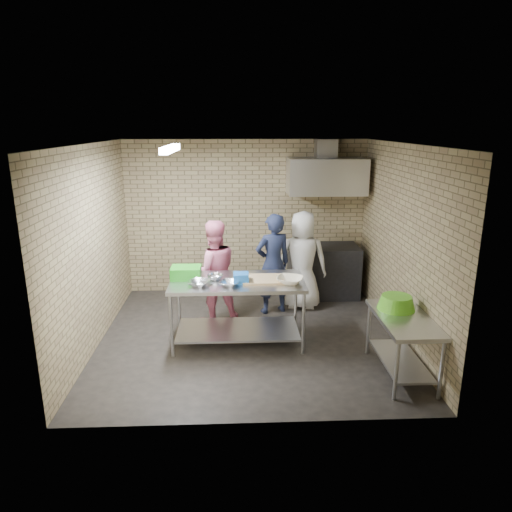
{
  "coord_description": "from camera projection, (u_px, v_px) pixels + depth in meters",
  "views": [
    {
      "loc": [
        -0.18,
        -6.1,
        2.94
      ],
      "look_at": [
        0.1,
        0.2,
        1.15
      ],
      "focal_mm": 32.63,
      "sensor_mm": 36.0,
      "label": 1
    }
  ],
  "objects": [
    {
      "name": "blue_tub",
      "position": [
        241.0,
        278.0,
        6.18
      ],
      "size": [
        0.2,
        0.2,
        0.13
      ],
      "primitive_type": "cube",
      "color": "blue",
      "rests_on": "prep_table"
    },
    {
      "name": "mixing_bowl_b",
      "position": [
        215.0,
        277.0,
        6.32
      ],
      "size": [
        0.28,
        0.28,
        0.07
      ],
      "primitive_type": "imported",
      "rotation": [
        0.0,
        0.0,
        -0.34
      ],
      "color": "silver",
      "rests_on": "prep_table"
    },
    {
      "name": "green_crate",
      "position": [
        186.0,
        273.0,
        6.35
      ],
      "size": [
        0.4,
        0.3,
        0.16
      ],
      "primitive_type": "cube",
      "color": "#1E921B",
      "rests_on": "prep_table"
    },
    {
      "name": "floor",
      "position": [
        250.0,
        337.0,
        6.67
      ],
      "size": [
        4.2,
        4.2,
        0.0
      ],
      "primitive_type": "plane",
      "color": "black",
      "rests_on": "ground"
    },
    {
      "name": "mixing_bowl_c",
      "position": [
        230.0,
        283.0,
        6.07
      ],
      "size": [
        0.33,
        0.33,
        0.06
      ],
      "primitive_type": "imported",
      "rotation": [
        0.0,
        0.0,
        -0.34
      ],
      "color": "#B4B5BB",
      "rests_on": "prep_table"
    },
    {
      "name": "hood_duct",
      "position": [
        326.0,
        148.0,
        7.81
      ],
      "size": [
        0.35,
        0.3,
        0.3
      ],
      "primitive_type": "cube",
      "color": "#A5A8AD",
      "rests_on": "back_wall"
    },
    {
      "name": "right_wall",
      "position": [
        402.0,
        244.0,
        6.39
      ],
      "size": [
        0.06,
        4.0,
        2.7
      ],
      "primitive_type": "cube",
      "color": "#9D8D62",
      "rests_on": "ground"
    },
    {
      "name": "woman_white",
      "position": [
        302.0,
        260.0,
        7.56
      ],
      "size": [
        0.86,
        0.63,
        1.62
      ],
      "primitive_type": "imported",
      "rotation": [
        0.0,
        0.0,
        2.98
      ],
      "color": "silver",
      "rests_on": "floor"
    },
    {
      "name": "wall_shelf",
      "position": [
        341.0,
        186.0,
        8.04
      ],
      "size": [
        0.8,
        0.2,
        0.04
      ],
      "primitive_type": "cube",
      "color": "#3F2B19",
      "rests_on": "back_wall"
    },
    {
      "name": "man_navy",
      "position": [
        273.0,
        264.0,
        7.36
      ],
      "size": [
        0.69,
        0.56,
        1.62
      ],
      "primitive_type": "imported",
      "rotation": [
        0.0,
        0.0,
        3.48
      ],
      "color": "#141B33",
      "rests_on": "floor"
    },
    {
      "name": "cutting_board",
      "position": [
        263.0,
        279.0,
        6.28
      ],
      "size": [
        0.55,
        0.42,
        0.03
      ],
      "primitive_type": "cube",
      "color": "tan",
      "rests_on": "prep_table"
    },
    {
      "name": "bottle_green",
      "position": [
        350.0,
        180.0,
        8.02
      ],
      "size": [
        0.06,
        0.06,
        0.15
      ],
      "primitive_type": "cylinder",
      "color": "green",
      "rests_on": "wall_shelf"
    },
    {
      "name": "left_wall",
      "position": [
        93.0,
        248.0,
        6.22
      ],
      "size": [
        0.06,
        4.0,
        2.7
      ],
      "primitive_type": "cube",
      "color": "#9D8D62",
      "rests_on": "ground"
    },
    {
      "name": "back_wall",
      "position": [
        246.0,
        217.0,
        8.23
      ],
      "size": [
        4.2,
        0.06,
        2.7
      ],
      "primitive_type": "cube",
      "color": "#9D8D62",
      "rests_on": "ground"
    },
    {
      "name": "fluorescent_fixture",
      "position": [
        170.0,
        149.0,
        5.91
      ],
      "size": [
        0.1,
        1.25,
        0.08
      ],
      "primitive_type": "cube",
      "color": "white",
      "rests_on": "ceiling"
    },
    {
      "name": "bottle_red",
      "position": [
        327.0,
        179.0,
        7.99
      ],
      "size": [
        0.07,
        0.07,
        0.18
      ],
      "primitive_type": "cylinder",
      "color": "#B22619",
      "rests_on": "wall_shelf"
    },
    {
      "name": "mixing_bowl_a",
      "position": [
        199.0,
        283.0,
        6.07
      ],
      "size": [
        0.36,
        0.36,
        0.07
      ],
      "primitive_type": "imported",
      "rotation": [
        0.0,
        0.0,
        -0.34
      ],
      "color": "silver",
      "rests_on": "prep_table"
    },
    {
      "name": "front_wall",
      "position": [
        256.0,
        299.0,
        4.38
      ],
      "size": [
        4.2,
        0.06,
        2.7
      ],
      "primitive_type": "cube",
      "color": "#9D8D62",
      "rests_on": "ground"
    },
    {
      "name": "side_counter",
      "position": [
        402.0,
        346.0,
        5.59
      ],
      "size": [
        0.6,
        1.2,
        0.75
      ],
      "primitive_type": "cube",
      "color": "silver",
      "rests_on": "floor"
    },
    {
      "name": "stove",
      "position": [
        323.0,
        271.0,
        8.19
      ],
      "size": [
        1.2,
        0.7,
        0.9
      ],
      "primitive_type": "cube",
      "color": "black",
      "rests_on": "floor"
    },
    {
      "name": "green_basin",
      "position": [
        396.0,
        302.0,
        5.7
      ],
      "size": [
        0.46,
        0.46,
        0.17
      ],
      "primitive_type": null,
      "color": "#59C626",
      "rests_on": "side_counter"
    },
    {
      "name": "ceiling",
      "position": [
        249.0,
        144.0,
        5.94
      ],
      "size": [
        4.2,
        4.2,
        0.0
      ],
      "primitive_type": "plane",
      "rotation": [
        3.14,
        0.0,
        0.0
      ],
      "color": "black",
      "rests_on": "ground"
    },
    {
      "name": "ceramic_bowl",
      "position": [
        290.0,
        280.0,
        6.16
      ],
      "size": [
        0.44,
        0.44,
        0.09
      ],
      "primitive_type": "imported",
      "rotation": [
        0.0,
        0.0,
        -0.34
      ],
      "color": "beige",
      "rests_on": "prep_table"
    },
    {
      "name": "range_hood",
      "position": [
        326.0,
        176.0,
        7.79
      ],
      "size": [
        1.3,
        0.6,
        0.6
      ],
      "primitive_type": "cube",
      "color": "silver",
      "rests_on": "back_wall"
    },
    {
      "name": "prep_table",
      "position": [
        238.0,
        311.0,
        6.41
      ],
      "size": [
        1.81,
        0.91,
        0.91
      ],
      "primitive_type": "cube",
      "color": "#AFB0B6",
      "rests_on": "floor"
    },
    {
      "name": "woman_pink",
      "position": [
        213.0,
        272.0,
        7.03
      ],
      "size": [
        0.9,
        0.78,
        1.58
      ],
      "primitive_type": "imported",
      "rotation": [
        0.0,
        0.0,
        3.4
      ],
      "color": "pink",
      "rests_on": "floor"
    }
  ]
}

